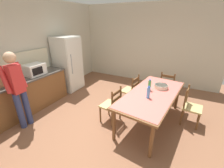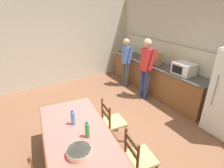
{
  "view_description": "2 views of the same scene",
  "coord_description": "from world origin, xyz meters",
  "px_view_note": "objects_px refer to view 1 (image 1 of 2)",
  "views": [
    {
      "loc": [
        -2.54,
        -1.44,
        2.29
      ],
      "look_at": [
        -0.01,
        -0.14,
        1.08
      ],
      "focal_mm": 24.0,
      "sensor_mm": 36.0,
      "label": 1
    },
    {
      "loc": [
        2.58,
        -1.48,
        2.56
      ],
      "look_at": [
        0.09,
        0.02,
        1.21
      ],
      "focal_mm": 28.0,
      "sensor_mm": 36.0,
      "label": 2
    }
  ],
  "objects_px": {
    "microwave": "(35,69)",
    "chair_head_end": "(167,86)",
    "chair_side_far_left": "(112,105)",
    "bottle_near_centre": "(148,93)",
    "chair_side_near_right": "(191,107)",
    "bottle_off_centre": "(149,85)",
    "person_at_counter": "(17,87)",
    "refrigerator": "(68,64)",
    "dining_table": "(152,96)",
    "serving_bowl": "(161,86)",
    "chair_side_far_right": "(131,91)"
  },
  "relations": [
    {
      "from": "bottle_near_centre",
      "to": "chair_side_far_left",
      "type": "height_order",
      "value": "bottle_near_centre"
    },
    {
      "from": "microwave",
      "to": "chair_side_near_right",
      "type": "bearing_deg",
      "value": -75.62
    },
    {
      "from": "serving_bowl",
      "to": "chair_side_far_left",
      "type": "height_order",
      "value": "chair_side_far_left"
    },
    {
      "from": "bottle_off_centre",
      "to": "person_at_counter",
      "type": "relative_size",
      "value": 0.16
    },
    {
      "from": "chair_side_far_left",
      "to": "person_at_counter",
      "type": "distance_m",
      "value": 2.09
    },
    {
      "from": "dining_table",
      "to": "serving_bowl",
      "type": "xyz_separation_m",
      "value": [
        0.37,
        -0.12,
        0.12
      ]
    },
    {
      "from": "bottle_off_centre",
      "to": "chair_side_far_right",
      "type": "bearing_deg",
      "value": 53.31
    },
    {
      "from": "microwave",
      "to": "bottle_off_centre",
      "type": "relative_size",
      "value": 1.85
    },
    {
      "from": "dining_table",
      "to": "chair_side_near_right",
      "type": "height_order",
      "value": "chair_side_near_right"
    },
    {
      "from": "bottle_off_centre",
      "to": "bottle_near_centre",
      "type": "bearing_deg",
      "value": -168.98
    },
    {
      "from": "serving_bowl",
      "to": "person_at_counter",
      "type": "height_order",
      "value": "person_at_counter"
    },
    {
      "from": "refrigerator",
      "to": "chair_side_far_right",
      "type": "bearing_deg",
      "value": -91.94
    },
    {
      "from": "microwave",
      "to": "chair_head_end",
      "type": "xyz_separation_m",
      "value": [
        1.98,
        -3.24,
        -0.62
      ]
    },
    {
      "from": "bottle_off_centre",
      "to": "chair_head_end",
      "type": "distance_m",
      "value": 1.35
    },
    {
      "from": "refrigerator",
      "to": "person_at_counter",
      "type": "height_order",
      "value": "refrigerator"
    },
    {
      "from": "dining_table",
      "to": "chair_side_far_right",
      "type": "relative_size",
      "value": 2.49
    },
    {
      "from": "bottle_off_centre",
      "to": "chair_side_far_right",
      "type": "relative_size",
      "value": 0.3
    },
    {
      "from": "refrigerator",
      "to": "chair_head_end",
      "type": "bearing_deg",
      "value": -77.58
    },
    {
      "from": "dining_table",
      "to": "bottle_near_centre",
      "type": "bearing_deg",
      "value": 173.14
    },
    {
      "from": "refrigerator",
      "to": "microwave",
      "type": "bearing_deg",
      "value": 179.15
    },
    {
      "from": "microwave",
      "to": "chair_side_far_right",
      "type": "distance_m",
      "value": 2.71
    },
    {
      "from": "serving_bowl",
      "to": "person_at_counter",
      "type": "relative_size",
      "value": 0.18
    },
    {
      "from": "bottle_off_centre",
      "to": "chair_side_near_right",
      "type": "bearing_deg",
      "value": -74.17
    },
    {
      "from": "dining_table",
      "to": "person_at_counter",
      "type": "bearing_deg",
      "value": 119.48
    },
    {
      "from": "bottle_near_centre",
      "to": "chair_side_near_right",
      "type": "relative_size",
      "value": 0.3
    },
    {
      "from": "bottle_off_centre",
      "to": "dining_table",
      "type": "bearing_deg",
      "value": -138.38
    },
    {
      "from": "chair_side_far_right",
      "to": "chair_side_near_right",
      "type": "xyz_separation_m",
      "value": [
        -0.19,
        -1.55,
        0.0
      ]
    },
    {
      "from": "person_at_counter",
      "to": "bottle_near_centre",
      "type": "bearing_deg",
      "value": -155.01
    },
    {
      "from": "chair_side_far_right",
      "to": "person_at_counter",
      "type": "distance_m",
      "value": 2.78
    },
    {
      "from": "refrigerator",
      "to": "chair_head_end",
      "type": "relative_size",
      "value": 2.0
    },
    {
      "from": "bottle_off_centre",
      "to": "person_at_counter",
      "type": "distance_m",
      "value": 2.9
    },
    {
      "from": "chair_side_far_left",
      "to": "dining_table",
      "type": "bearing_deg",
      "value": 121.46
    },
    {
      "from": "bottle_off_centre",
      "to": "chair_side_far_left",
      "type": "xyz_separation_m",
      "value": [
        -0.51,
        0.73,
        -0.46
      ]
    },
    {
      "from": "refrigerator",
      "to": "bottle_off_centre",
      "type": "bearing_deg",
      "value": -100.25
    },
    {
      "from": "microwave",
      "to": "chair_head_end",
      "type": "bearing_deg",
      "value": -58.6
    },
    {
      "from": "chair_side_far_left",
      "to": "chair_side_near_right",
      "type": "distance_m",
      "value": 1.84
    },
    {
      "from": "dining_table",
      "to": "bottle_off_centre",
      "type": "relative_size",
      "value": 8.39
    },
    {
      "from": "refrigerator",
      "to": "chair_side_near_right",
      "type": "xyz_separation_m",
      "value": [
        -0.27,
        -3.89,
        -0.47
      ]
    },
    {
      "from": "bottle_near_centre",
      "to": "person_at_counter",
      "type": "xyz_separation_m",
      "value": [
        -1.18,
        2.52,
        0.07
      ]
    },
    {
      "from": "refrigerator",
      "to": "dining_table",
      "type": "relative_size",
      "value": 0.8
    },
    {
      "from": "microwave",
      "to": "person_at_counter",
      "type": "xyz_separation_m",
      "value": [
        -0.83,
        -0.52,
        -0.09
      ]
    },
    {
      "from": "chair_side_far_left",
      "to": "chair_side_near_right",
      "type": "xyz_separation_m",
      "value": [
        0.78,
        -1.67,
        0.0
      ]
    },
    {
      "from": "dining_table",
      "to": "person_at_counter",
      "type": "distance_m",
      "value": 2.95
    },
    {
      "from": "microwave",
      "to": "dining_table",
      "type": "xyz_separation_m",
      "value": [
        0.61,
        -3.07,
        -0.36
      ]
    },
    {
      "from": "chair_head_end",
      "to": "chair_side_near_right",
      "type": "relative_size",
      "value": 1.0
    },
    {
      "from": "dining_table",
      "to": "person_at_counter",
      "type": "relative_size",
      "value": 1.31
    },
    {
      "from": "chair_side_far_left",
      "to": "bottle_near_centre",
      "type": "bearing_deg",
      "value": 105.01
    },
    {
      "from": "microwave",
      "to": "chair_side_far_left",
      "type": "bearing_deg",
      "value": -84.32
    },
    {
      "from": "refrigerator",
      "to": "chair_head_end",
      "type": "height_order",
      "value": "refrigerator"
    },
    {
      "from": "bottle_near_centre",
      "to": "chair_side_near_right",
      "type": "bearing_deg",
      "value": -52.78
    }
  ]
}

